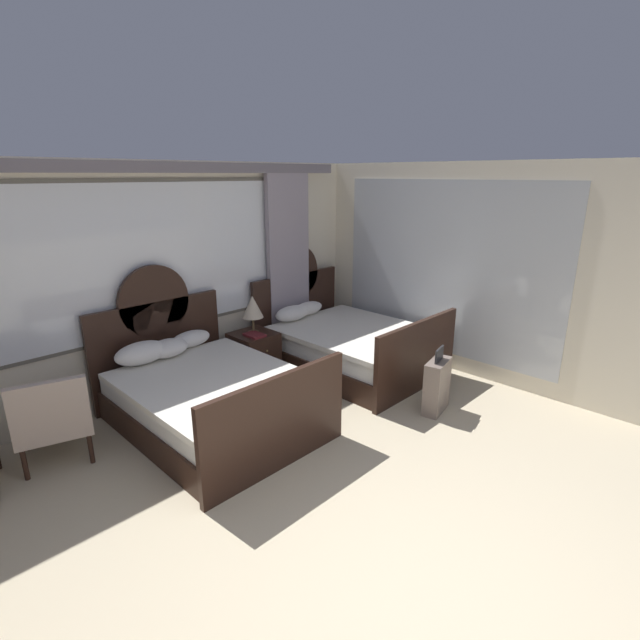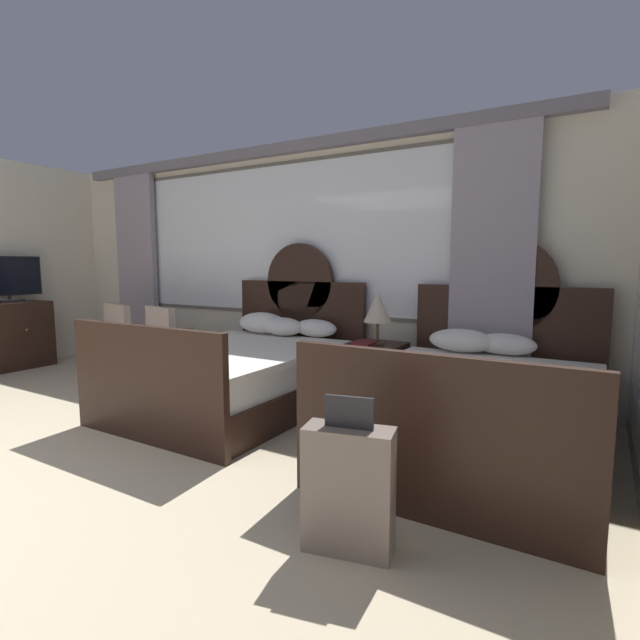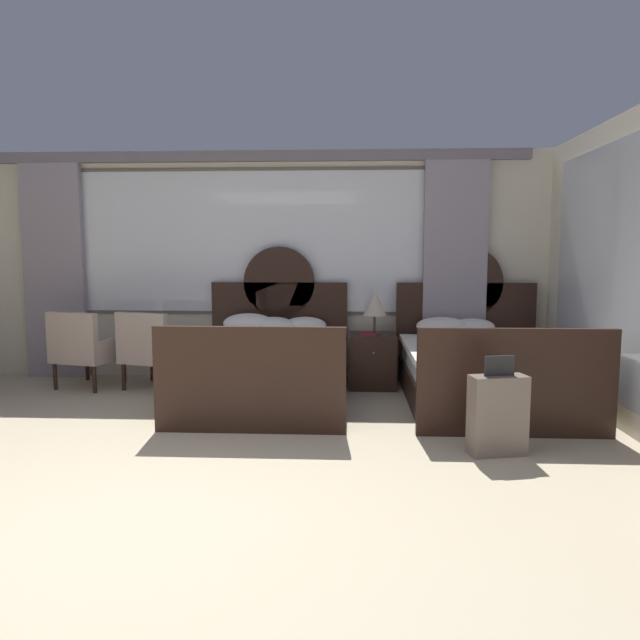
{
  "view_description": "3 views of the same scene",
  "coord_description": "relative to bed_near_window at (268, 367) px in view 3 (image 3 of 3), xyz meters",
  "views": [
    {
      "loc": [
        -2.03,
        -1.15,
        2.55
      ],
      "look_at": [
        1.5,
        2.31,
        1.01
      ],
      "focal_mm": 26.42,
      "sensor_mm": 36.0,
      "label": 1
    },
    {
      "loc": [
        3.24,
        -0.63,
        1.36
      ],
      "look_at": [
        1.52,
        2.27,
        0.95
      ],
      "focal_mm": 26.63,
      "sensor_mm": 36.0,
      "label": 2
    },
    {
      "loc": [
        1.16,
        -3.03,
        1.5
      ],
      "look_at": [
        0.89,
        2.27,
        0.89
      ],
      "focal_mm": 32.65,
      "sensor_mm": 36.0,
      "label": 3
    }
  ],
  "objects": [
    {
      "name": "ground_plane",
      "position": [
        -0.33,
        -2.82,
        -0.34
      ],
      "size": [
        24.0,
        24.0,
        0.0
      ],
      "primitive_type": "plane",
      "color": "#BCAD8E"
    },
    {
      "name": "wall_back_window",
      "position": [
        -0.33,
        1.1,
        1.09
      ],
      "size": [
        6.98,
        0.22,
        2.7
      ],
      "color": "beige",
      "rests_on": "ground_plane"
    },
    {
      "name": "bed_near_window",
      "position": [
        0.0,
        0.0,
        0.0
      ],
      "size": [
        1.61,
        2.19,
        1.58
      ],
      "color": "black",
      "rests_on": "ground_plane"
    },
    {
      "name": "bed_near_mirror",
      "position": [
        2.19,
        -0.01,
        -0.01
      ],
      "size": [
        1.61,
        2.19,
        1.58
      ],
      "color": "black",
      "rests_on": "ground_plane"
    },
    {
      "name": "nightstand_between_beds",
      "position": [
        1.1,
        0.62,
        -0.04
      ],
      "size": [
        0.51,
        0.54,
        0.61
      ],
      "color": "black",
      "rests_on": "ground_plane"
    },
    {
      "name": "table_lamp_on_nightstand",
      "position": [
        1.12,
        0.64,
        0.6
      ],
      "size": [
        0.27,
        0.27,
        0.49
      ],
      "color": "brown",
      "rests_on": "nightstand_between_beds"
    },
    {
      "name": "book_on_nightstand",
      "position": [
        1.04,
        0.52,
        0.28
      ],
      "size": [
        0.18,
        0.26,
        0.03
      ],
      "color": "maroon",
      "rests_on": "nightstand_between_beds"
    },
    {
      "name": "armchair_by_window_left",
      "position": [
        -1.34,
        0.41,
        0.11
      ],
      "size": [
        0.77,
        0.77,
        0.87
      ],
      "color": "#B29E8E",
      "rests_on": "ground_plane"
    },
    {
      "name": "armchair_by_window_centre",
      "position": [
        -2.11,
        0.41,
        0.11
      ],
      "size": [
        0.76,
        0.76,
        0.87
      ],
      "color": "#B29E8E",
      "rests_on": "ground_plane"
    },
    {
      "name": "suitcase_on_floor",
      "position": [
        1.94,
        -1.56,
        -0.04
      ],
      "size": [
        0.45,
        0.27,
        0.75
      ],
      "color": "#75665B",
      "rests_on": "ground_plane"
    }
  ]
}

